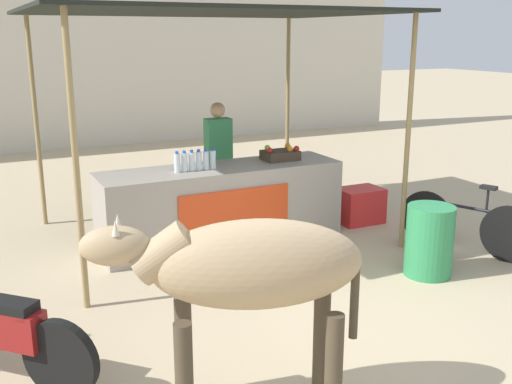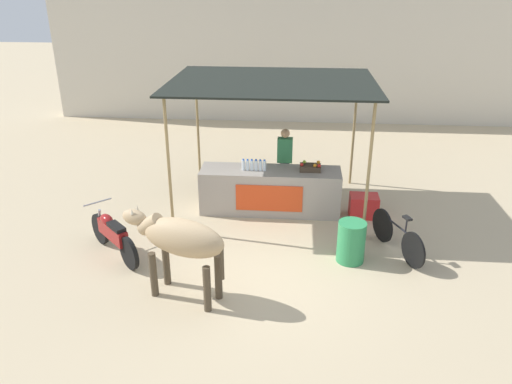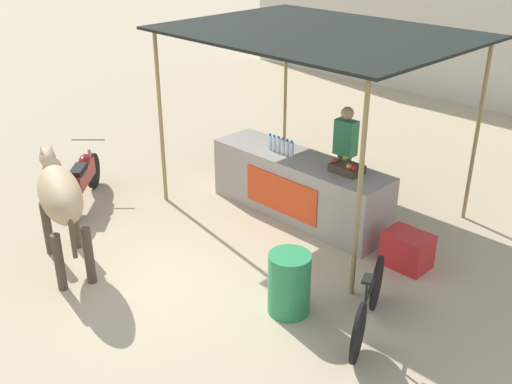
% 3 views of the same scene
% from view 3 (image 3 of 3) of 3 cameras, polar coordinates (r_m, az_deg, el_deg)
% --- Properties ---
extents(ground_plane, '(60.00, 60.00, 0.00)m').
position_cam_3_polar(ground_plane, '(8.12, -6.39, -7.19)').
color(ground_plane, tan).
extents(stall_counter, '(3.00, 0.82, 0.96)m').
position_cam_3_polar(stall_counter, '(9.23, 4.08, 0.52)').
color(stall_counter, '#9E9389').
rests_on(stall_counter, ground).
extents(stall_awning, '(4.20, 3.20, 2.79)m').
position_cam_3_polar(stall_awning, '(8.77, 5.88, 14.27)').
color(stall_awning, black).
rests_on(stall_awning, ground).
extents(water_bottle_row, '(0.52, 0.07, 0.25)m').
position_cam_3_polar(water_bottle_row, '(9.18, 2.35, 4.45)').
color(water_bottle_row, silver).
rests_on(water_bottle_row, stall_counter).
extents(fruit_crate, '(0.44, 0.32, 0.18)m').
position_cam_3_polar(fruit_crate, '(8.56, 8.68, 2.28)').
color(fruit_crate, '#3F3326').
rests_on(fruit_crate, stall_counter).
extents(vendor_behind_counter, '(0.34, 0.22, 1.65)m').
position_cam_3_polar(vendor_behind_counter, '(9.47, 8.43, 3.40)').
color(vendor_behind_counter, '#383842').
rests_on(vendor_behind_counter, ground).
extents(cooler_box, '(0.60, 0.44, 0.48)m').
position_cam_3_polar(cooler_box, '(8.24, 14.19, -5.36)').
color(cooler_box, red).
rests_on(cooler_box, ground).
extents(water_barrel, '(0.50, 0.50, 0.77)m').
position_cam_3_polar(water_barrel, '(7.08, 3.18, -8.69)').
color(water_barrel, '#2D8C51').
rests_on(water_barrel, ground).
extents(cow, '(1.83, 0.95, 1.44)m').
position_cam_3_polar(cow, '(8.05, -18.20, -0.30)').
color(cow, tan).
rests_on(cow, ground).
extents(motorcycle_parked, '(1.33, 1.33, 0.90)m').
position_cam_3_polar(motorcycle_parked, '(10.04, -16.13, 1.34)').
color(motorcycle_parked, black).
rests_on(motorcycle_parked, ground).
extents(bicycle_leaning, '(0.70, 1.54, 0.85)m').
position_cam_3_polar(bicycle_leaning, '(6.89, 10.63, -10.57)').
color(bicycle_leaning, black).
rests_on(bicycle_leaning, ground).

